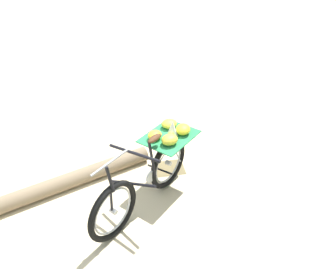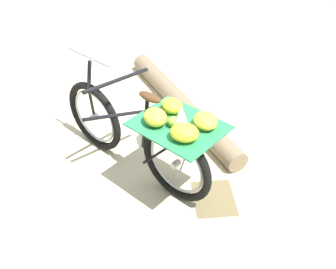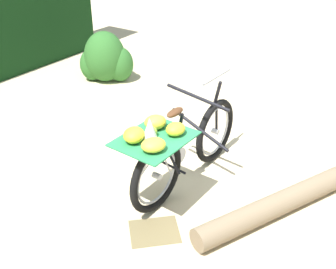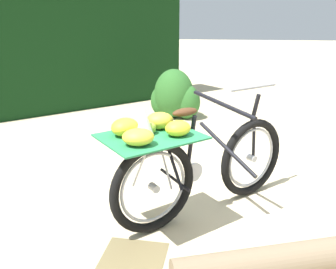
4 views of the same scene
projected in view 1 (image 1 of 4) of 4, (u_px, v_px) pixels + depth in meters
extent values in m
plane|color=beige|center=(122.00, 214.00, 4.00)|extent=(60.00, 60.00, 0.00)
torus|color=black|center=(113.00, 211.00, 3.55)|extent=(0.58, 0.56, 0.73)
torus|color=#B7B7BC|center=(113.00, 211.00, 3.55)|extent=(0.43, 0.41, 0.57)
cylinder|color=#B7B7BC|center=(113.00, 211.00, 3.55)|extent=(0.10, 0.10, 0.06)
torus|color=black|center=(168.00, 163.00, 4.27)|extent=(0.58, 0.56, 0.73)
torus|color=#B7B7BC|center=(168.00, 163.00, 4.27)|extent=(0.43, 0.41, 0.57)
cylinder|color=#B7B7BC|center=(168.00, 163.00, 4.27)|extent=(0.10, 0.10, 0.06)
cylinder|color=black|center=(132.00, 184.00, 3.68)|extent=(0.51, 0.53, 0.30)
cylinder|color=black|center=(134.00, 153.00, 3.52)|extent=(0.52, 0.54, 0.11)
cylinder|color=black|center=(152.00, 159.00, 3.89)|extent=(0.10, 0.11, 0.49)
cylinder|color=black|center=(160.00, 169.00, 4.13)|extent=(0.28, 0.29, 0.05)
cylinder|color=black|center=(161.00, 155.00, 4.04)|extent=(0.24, 0.25, 0.47)
cylinder|color=black|center=(111.00, 202.00, 3.46)|extent=(0.05, 0.05, 0.30)
cylinder|color=black|center=(110.00, 180.00, 3.31)|extent=(0.09, 0.09, 0.30)
cylinder|color=gray|center=(110.00, 162.00, 3.22)|extent=(0.39, 0.38, 0.02)
ellipsoid|color=#4C2D19|center=(155.00, 138.00, 3.78)|extent=(0.22, 0.22, 0.06)
cylinder|color=#B7B7BC|center=(151.00, 177.00, 3.99)|extent=(0.13, 0.13, 0.16)
cylinder|color=#B7B7BC|center=(164.00, 155.00, 4.10)|extent=(0.15, 0.16, 0.39)
cylinder|color=#B7B7BC|center=(173.00, 147.00, 4.24)|extent=(0.18, 0.19, 0.39)
cube|color=brown|center=(169.00, 138.00, 4.07)|extent=(0.74, 0.73, 0.02)
cube|color=#287F4C|center=(169.00, 136.00, 4.06)|extent=(0.86, 0.86, 0.01)
ellipsoid|color=yellow|center=(183.00, 129.00, 4.07)|extent=(0.24, 0.26, 0.13)
ellipsoid|color=yellow|center=(169.00, 124.00, 4.20)|extent=(0.25, 0.22, 0.11)
ellipsoid|color=yellow|center=(170.00, 140.00, 3.87)|extent=(0.25, 0.23, 0.13)
ellipsoid|color=yellow|center=(155.00, 135.00, 3.97)|extent=(0.24, 0.24, 0.11)
sphere|color=#8CAD38|center=(171.00, 135.00, 4.00)|extent=(0.09, 0.09, 0.09)
cone|color=white|center=(173.00, 128.00, 4.01)|extent=(0.20, 0.20, 0.21)
cylinder|color=#7F6B51|center=(70.00, 180.00, 4.36)|extent=(2.23, 1.04, 0.22)
cube|color=olive|center=(169.00, 168.00, 4.75)|extent=(0.44, 0.36, 0.01)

